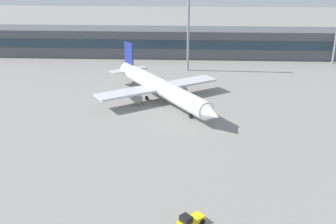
{
  "coord_description": "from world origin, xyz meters",
  "views": [
    {
      "loc": [
        -1.92,
        -33.92,
        31.73
      ],
      "look_at": [
        -5.54,
        40.0,
        3.0
      ],
      "focal_mm": 43.4,
      "sensor_mm": 36.0,
      "label": 1
    }
  ],
  "objects": [
    {
      "name": "ground_plane",
      "position": [
        0.0,
        40.0,
        0.0
      ],
      "size": [
        400.0,
        400.0,
        0.0
      ],
      "primitive_type": "plane",
      "color": "gray"
    },
    {
      "name": "terminal_building",
      "position": [
        0.0,
        100.46,
        4.5
      ],
      "size": [
        142.48,
        12.13,
        9.0
      ],
      "color": "#4C5156",
      "rests_on": "ground_plane"
    },
    {
      "name": "airplane_mid",
      "position": [
        -7.82,
        54.75,
        3.27
      ],
      "size": [
        28.0,
        37.85,
        10.73
      ],
      "color": "white",
      "rests_on": "ground_plane"
    },
    {
      "name": "baggage_tug_yellow",
      "position": [
        -1.26,
        8.42,
        0.8
      ],
      "size": [
        3.66,
        3.55,
        1.75
      ],
      "color": "yellow",
      "rests_on": "ground_plane"
    },
    {
      "name": "floodlight_tower_east",
      "position": [
        -1.81,
        81.92,
        14.18
      ],
      "size": [
        3.2,
        0.8,
        24.37
      ],
      "color": "gray",
      "rests_on": "ground_plane"
    }
  ]
}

